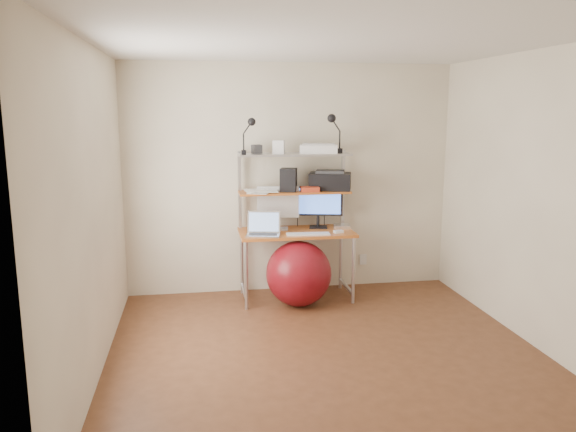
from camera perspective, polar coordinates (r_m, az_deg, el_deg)
name	(u,v)px	position (r m, az deg, el deg)	size (l,w,h in m)	color
room	(329,206)	(4.45, 4.16, 0.97)	(3.60, 3.60, 3.60)	brown
computer_desk	(295,210)	(5.95, 0.74, 0.61)	(1.20, 0.60, 1.57)	#BB6324
wall_outlet	(363,259)	(6.56, 7.64, -4.39)	(0.08, 0.01, 0.12)	silver
monitor_silver	(278,205)	(5.99, -1.01, 1.17)	(0.45, 0.19, 0.50)	silver
monitor_black	(318,203)	(6.08, 3.08, 1.30)	(0.53, 0.19, 0.53)	black
laptop	(264,230)	(5.76, -2.50, -1.42)	(0.39, 0.34, 0.30)	silver
keyboard	(308,234)	(5.77, 2.06, -1.84)	(0.44, 0.13, 0.01)	silver
mouse	(339,232)	(5.87, 5.16, -1.60)	(0.10, 0.06, 0.03)	silver
mac_mini	(342,226)	(6.13, 5.49, -1.03)	(0.18, 0.18, 0.03)	silver
phone	(302,234)	(5.78, 1.38, -1.83)	(0.07, 0.12, 0.01)	black
printer	(330,181)	(6.09, 4.29, 3.61)	(0.51, 0.42, 0.21)	black
nas_cube	(289,180)	(5.94, 0.05, 3.69)	(0.17, 0.17, 0.24)	black
red_box	(310,189)	(5.93, 2.24, 2.73)	(0.19, 0.13, 0.05)	#B2351C
scanner	(319,148)	(5.97, 3.14, 6.87)	(0.44, 0.34, 0.10)	silver
box_white	(279,147)	(5.91, -0.94, 7.03)	(0.12, 0.10, 0.14)	silver
box_grey	(257,149)	(5.94, -3.20, 6.81)	(0.09, 0.09, 0.09)	#323234
clip_lamp_left	(250,128)	(5.77, -3.89, 8.93)	(0.15, 0.08, 0.37)	black
clip_lamp_right	(333,125)	(5.96, 4.63, 9.24)	(0.16, 0.09, 0.41)	black
exercise_ball	(299,274)	(5.82, 1.09, -5.87)	(0.68, 0.68, 0.68)	maroon
paper_stack	(260,191)	(5.92, -2.87, 2.56)	(0.35, 0.41, 0.02)	white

